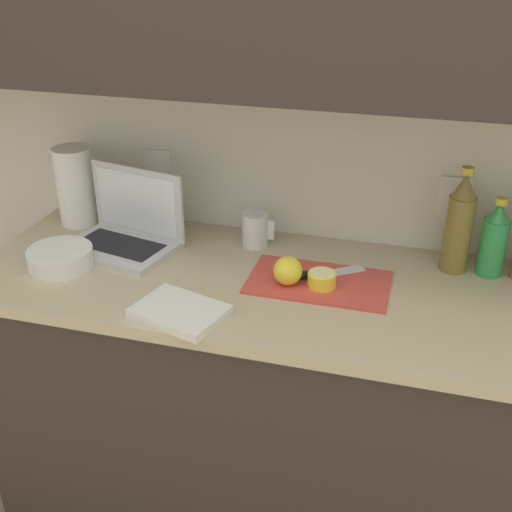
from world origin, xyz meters
TOP-DOWN VIEW (x-y plane):
  - wall_back at (-0.00, 0.24)m, footprint 5.20×0.38m
  - counter_unit at (0.02, 0.00)m, footprint 2.21×0.63m
  - laptop at (-0.74, 0.10)m, footprint 0.36×0.28m
  - cutting_board at (-0.13, 0.02)m, footprint 0.38×0.23m
  - knife at (-0.16, 0.03)m, footprint 0.22×0.17m
  - lemon_half_cut at (-0.12, -0.00)m, footprint 0.08×0.08m
  - lemon_whole_beside at (-0.21, -0.01)m, footprint 0.08×0.08m
  - bottle_oil_tall at (0.32, 0.21)m, footprint 0.07×0.07m
  - bottle_water_clear at (0.22, 0.21)m, footprint 0.08×0.08m
  - measuring_cup at (-0.36, 0.21)m, footprint 0.10×0.08m
  - bowl_white at (-0.87, -0.08)m, footprint 0.19×0.19m
  - paper_towel_roll at (-0.97, 0.21)m, footprint 0.12×0.12m
  - dish_towel at (-0.44, -0.23)m, footprint 0.26×0.21m

SIDE VIEW (x-z plane):
  - counter_unit at x=0.02m, z-range 0.01..0.95m
  - cutting_board at x=-0.13m, z-range 0.94..0.95m
  - dish_towel at x=-0.44m, z-range 0.94..0.96m
  - knife at x=-0.16m, z-range 0.94..0.97m
  - bowl_white at x=-0.87m, z-range 0.94..0.99m
  - lemon_half_cut at x=-0.12m, z-range 0.95..0.99m
  - lemon_whole_beside at x=-0.21m, z-range 0.95..1.02m
  - measuring_cup at x=-0.36m, z-range 0.94..1.04m
  - laptop at x=-0.74m, z-range 0.88..1.11m
  - bottle_oil_tall at x=0.32m, z-range 0.93..1.16m
  - paper_towel_roll at x=-0.97m, z-range 0.94..1.19m
  - bottle_water_clear at x=0.22m, z-range 0.93..1.23m
  - wall_back at x=0.00m, z-range 0.26..2.86m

